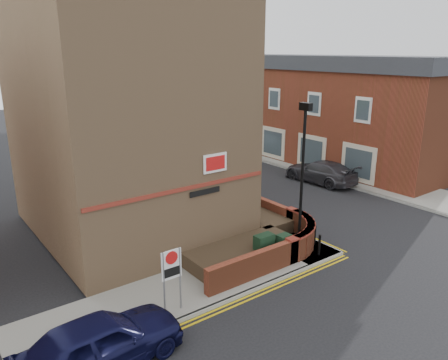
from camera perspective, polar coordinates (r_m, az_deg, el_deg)
The scene contains 28 objects.
ground at distance 17.52m, azimuth 8.82°, elevation -12.19°, with size 120.00×120.00×0.00m, color black.
pavement_corner at distance 16.55m, azimuth -3.84°, elevation -13.62°, with size 13.00×3.00×0.12m, color gray.
pavement_main at distance 30.79m, azimuth -10.02°, elevation 0.71°, with size 2.00×32.00×0.12m, color gray.
pavement_far at distance 34.77m, azimuth 8.69°, elevation 2.61°, with size 4.00×40.00×0.12m, color gray.
kerb_side at distance 15.49m, azimuth -0.69°, elevation -15.90°, with size 13.00×0.15×0.12m, color gray.
kerb_main_near at distance 31.24m, azimuth -8.39°, elevation 1.01°, with size 0.15×32.00×0.12m, color gray.
kerb_main_far at distance 33.41m, azimuth 6.27°, elevation 2.12°, with size 0.15×40.00×0.12m, color gray.
yellow_lines_side at distance 15.35m, azimuth -0.11°, elevation -16.47°, with size 13.00×0.28×0.01m, color gold.
yellow_lines_main at distance 31.36m, azimuth -7.99°, elevation 0.99°, with size 0.28×32.00×0.01m, color gold.
corner_building at distance 20.46m, azimuth -12.76°, elevation 10.18°, with size 8.95×10.40×13.60m.
garden_wall at distance 19.13m, azimuth 3.42°, elevation -9.40°, with size 6.80×6.00×1.20m, color brown, non-canonical shape.
lamppost at distance 18.08m, azimuth 10.15°, elevation 0.18°, with size 0.25×0.50×6.30m.
utility_cabinet_large at distance 17.83m, azimuth 5.23°, elevation -8.91°, with size 0.80×0.45×1.20m, color black.
utility_cabinet_small at distance 18.15m, azimuth 7.77°, elevation -8.68°, with size 0.55×0.40×1.10m, color black.
bollard_near at distance 18.84m, azimuth 12.35°, elevation -8.29°, with size 0.11×0.11×0.90m, color black.
bollard_far at distance 19.73m, azimuth 11.75°, elevation -7.07°, with size 0.11×0.11×0.90m, color black.
zone_sign at distance 14.35m, azimuth -6.85°, elevation -11.53°, with size 0.72×0.07×2.20m.
far_terrace at distance 37.91m, azimuth 6.23°, elevation 9.98°, with size 5.40×30.40×8.00m.
far_terrace_cream at distance 55.10m, azimuth -9.10°, elevation 11.94°, with size 5.40×12.40×8.00m.
tree_near at distance 28.15m, azimuth -8.66°, elevation 8.95°, with size 3.64×3.65×6.70m.
tree_mid at distance 35.31m, azimuth -15.01°, elevation 10.92°, with size 4.03×4.03×7.42m.
tree_far at distance 42.83m, azimuth -19.13°, elevation 11.11°, with size 3.81×3.81×7.00m.
traffic_light_assembly at distance 38.47m, azimuth -15.88°, elevation 7.65°, with size 0.20×0.16×4.20m.
navy_hatchback at distance 13.04m, azimuth -15.84°, elevation -19.72°, with size 1.87×4.65×1.58m, color black.
silver_car_near at distance 29.80m, azimuth -5.37°, elevation 1.58°, with size 1.43×4.10×1.35m, color #A7ABAE.
red_car_main at distance 35.32m, azimuth -9.38°, elevation 3.88°, with size 2.35×5.10×1.42m, color maroon.
grey_car_far at distance 29.27m, azimuth 12.48°, elevation 1.09°, with size 2.05×5.05×1.47m, color #343238.
silver_car_far at distance 35.56m, azimuth -0.11°, elevation 4.18°, with size 1.66×4.13×1.41m, color #96989D.
Camera 1 is at (-11.18, -10.56, 8.40)m, focal length 35.00 mm.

